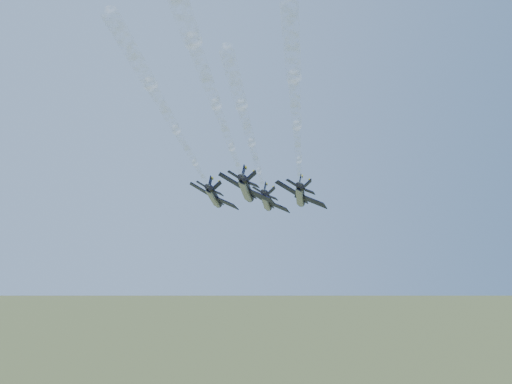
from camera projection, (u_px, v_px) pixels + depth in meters
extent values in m
cylinder|color=black|center=(267.00, 201.00, 129.30)|extent=(6.61, 11.89, 2.11)
cone|color=black|center=(271.00, 203.00, 136.38)|extent=(2.86, 2.99, 2.11)
ellipsoid|color=black|center=(270.00, 200.00, 132.35)|extent=(1.90, 2.45, 1.09)
cube|color=gray|center=(266.00, 203.00, 129.30)|extent=(5.46, 10.47, 1.04)
cube|color=black|center=(255.00, 194.00, 129.12)|extent=(4.85, 3.28, 2.78)
cube|color=yellow|center=(256.00, 195.00, 130.64)|extent=(4.52, 0.70, 2.73)
cube|color=black|center=(278.00, 208.00, 128.06)|extent=(5.39, 5.22, 2.78)
cube|color=yellow|center=(279.00, 208.00, 129.57)|extent=(3.62, 3.19, 2.73)
cube|color=black|center=(256.00, 194.00, 123.99)|extent=(2.12, 1.48, 1.29)
cube|color=black|center=(271.00, 203.00, 123.33)|extent=(2.51, 2.51, 1.29)
cube|color=black|center=(264.00, 192.00, 124.43)|extent=(1.36, 2.08, 2.33)
cube|color=black|center=(270.00, 196.00, 124.17)|extent=(2.48, 2.56, 1.68)
cylinder|color=black|center=(261.00, 198.00, 123.10)|extent=(1.68, 1.53, 1.36)
cylinder|color=black|center=(265.00, 200.00, 122.96)|extent=(1.68, 1.53, 1.36)
cylinder|color=black|center=(214.00, 197.00, 118.99)|extent=(6.61, 11.89, 2.11)
cone|color=black|center=(221.00, 200.00, 126.06)|extent=(2.86, 2.99, 2.11)
ellipsoid|color=black|center=(219.00, 196.00, 122.03)|extent=(1.90, 2.45, 1.09)
cube|color=gray|center=(213.00, 199.00, 118.98)|extent=(5.46, 10.47, 1.04)
cube|color=black|center=(201.00, 190.00, 118.81)|extent=(4.85, 3.28, 2.78)
cube|color=yellow|center=(203.00, 190.00, 120.33)|extent=(4.52, 0.70, 2.73)
cube|color=black|center=(226.00, 204.00, 117.74)|extent=(5.39, 5.22, 2.78)
cube|color=yellow|center=(228.00, 204.00, 119.26)|extent=(3.62, 3.19, 2.73)
cube|color=black|center=(200.00, 189.00, 113.67)|extent=(2.12, 1.48, 1.29)
cube|color=black|center=(216.00, 199.00, 113.01)|extent=(2.51, 2.51, 1.29)
cube|color=black|center=(209.00, 187.00, 114.12)|extent=(1.36, 2.08, 2.33)
cube|color=black|center=(215.00, 191.00, 113.85)|extent=(2.48, 2.56, 1.68)
cylinder|color=black|center=(205.00, 193.00, 112.79)|extent=(1.68, 1.53, 1.36)
cylinder|color=black|center=(209.00, 195.00, 112.65)|extent=(1.68, 1.53, 1.36)
cylinder|color=black|center=(301.00, 195.00, 116.01)|extent=(6.61, 11.89, 2.11)
cone|color=black|center=(303.00, 198.00, 123.08)|extent=(2.86, 2.99, 2.11)
ellipsoid|color=black|center=(303.00, 195.00, 119.05)|extent=(1.90, 2.45, 1.09)
cube|color=gray|center=(299.00, 198.00, 116.00)|extent=(5.46, 10.47, 1.04)
cube|color=black|center=(287.00, 188.00, 115.83)|extent=(4.85, 3.28, 2.78)
cube|color=yellow|center=(288.00, 188.00, 117.34)|extent=(4.52, 0.70, 2.73)
cube|color=black|center=(314.00, 203.00, 114.76)|extent=(5.39, 5.22, 2.78)
cube|color=yellow|center=(314.00, 203.00, 116.27)|extent=(3.62, 3.19, 2.73)
cube|color=black|center=(290.00, 188.00, 110.69)|extent=(2.12, 1.48, 1.29)
cube|color=black|center=(307.00, 197.00, 110.03)|extent=(2.51, 2.51, 1.29)
cube|color=black|center=(299.00, 185.00, 111.14)|extent=(1.36, 2.08, 2.33)
cube|color=black|center=(306.00, 189.00, 110.87)|extent=(2.48, 2.56, 1.68)
cylinder|color=black|center=(297.00, 192.00, 109.80)|extent=(1.68, 1.53, 1.36)
cylinder|color=black|center=(300.00, 194.00, 109.66)|extent=(1.68, 1.53, 1.36)
cylinder|color=black|center=(247.00, 189.00, 104.10)|extent=(6.61, 11.89, 2.11)
cone|color=black|center=(253.00, 193.00, 111.17)|extent=(2.86, 2.99, 2.11)
ellipsoid|color=black|center=(251.00, 189.00, 107.14)|extent=(1.90, 2.45, 1.09)
cube|color=gray|center=(245.00, 192.00, 104.09)|extent=(5.46, 10.47, 1.04)
cube|color=black|center=(231.00, 181.00, 103.91)|extent=(4.85, 3.28, 2.78)
cube|color=yellow|center=(233.00, 182.00, 105.43)|extent=(4.52, 0.70, 2.73)
cube|color=black|center=(260.00, 198.00, 102.85)|extent=(5.39, 5.22, 2.78)
cube|color=yellow|center=(262.00, 198.00, 104.36)|extent=(3.62, 3.19, 2.73)
cube|color=black|center=(232.00, 180.00, 98.78)|extent=(2.12, 1.48, 1.29)
cube|color=black|center=(251.00, 191.00, 98.12)|extent=(2.51, 2.51, 1.29)
cube|color=black|center=(242.00, 178.00, 99.22)|extent=(1.36, 2.08, 2.33)
cube|color=black|center=(249.00, 182.00, 98.96)|extent=(2.48, 2.56, 1.68)
cylinder|color=black|center=(239.00, 185.00, 97.89)|extent=(1.68, 1.53, 1.36)
cylinder|color=black|center=(243.00, 187.00, 97.75)|extent=(1.68, 1.53, 1.36)
cylinder|color=white|center=(258.00, 195.00, 115.68)|extent=(6.99, 14.56, 1.11)
cylinder|color=white|center=(247.00, 188.00, 101.43)|extent=(7.38, 14.73, 1.54)
cylinder|color=white|center=(232.00, 178.00, 87.18)|extent=(7.83, 14.92, 2.03)
cylinder|color=white|center=(211.00, 164.00, 72.93)|extent=(8.36, 15.14, 2.60)
cylinder|color=white|center=(198.00, 190.00, 105.36)|extent=(6.99, 14.56, 1.11)
cylinder|color=white|center=(176.00, 181.00, 91.11)|extent=(7.38, 14.73, 1.54)
cylinder|color=white|center=(146.00, 168.00, 76.86)|extent=(7.83, 14.92, 2.03)
cylinder|color=white|center=(102.00, 149.00, 62.62)|extent=(8.36, 15.14, 2.60)
cylinder|color=white|center=(296.00, 188.00, 102.38)|extent=(6.99, 14.56, 1.11)
cylinder|color=white|center=(289.00, 178.00, 88.13)|extent=(7.38, 14.73, 1.54)
cylinder|color=white|center=(279.00, 165.00, 73.88)|extent=(7.83, 14.92, 2.03)
cylinder|color=white|center=(265.00, 144.00, 59.63)|extent=(8.36, 15.14, 2.60)
cylinder|color=white|center=(233.00, 180.00, 90.47)|extent=(6.99, 14.56, 1.11)
cylinder|color=white|center=(213.00, 167.00, 76.22)|extent=(7.38, 14.73, 1.54)
cylinder|color=white|center=(184.00, 148.00, 61.97)|extent=(7.83, 14.92, 2.03)
cylinder|color=white|center=(138.00, 118.00, 47.72)|extent=(8.36, 15.14, 2.60)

